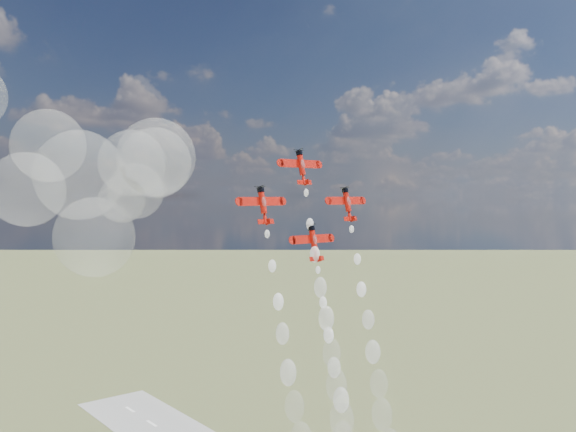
# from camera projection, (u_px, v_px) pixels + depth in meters

# --- Properties ---
(plane_lead) EXTENTS (12.29, 4.61, 8.64)m
(plane_lead) POSITION_uv_depth(u_px,v_px,m) (301.00, 167.00, 148.33)
(plane_lead) COLOR red
(plane_lead) RESTS_ON ground
(plane_left) EXTENTS (12.29, 4.61, 8.64)m
(plane_left) POSITION_uv_depth(u_px,v_px,m) (263.00, 205.00, 138.46)
(plane_left) COLOR red
(plane_left) RESTS_ON ground
(plane_right) EXTENTS (12.29, 4.61, 8.64)m
(plane_right) POSITION_uv_depth(u_px,v_px,m) (347.00, 204.00, 155.26)
(plane_right) COLOR red
(plane_right) RESTS_ON ground
(plane_slot) EXTENTS (12.29, 4.61, 8.64)m
(plane_slot) POSITION_uv_depth(u_px,v_px,m) (314.00, 242.00, 145.40)
(plane_slot) COLOR red
(plane_slot) RESTS_ON ground
(smoke_trail_lead) EXTENTS (5.10, 15.80, 54.94)m
(smoke_trail_lead) POSITION_uv_depth(u_px,v_px,m) (334.00, 372.00, 140.76)
(smoke_trail_lead) COLOR white
(smoke_trail_lead) RESTS_ON plane_lead
(smoke_trail_left) EXTENTS (5.10, 16.40, 55.15)m
(smoke_trail_left) POSITION_uv_depth(u_px,v_px,m) (298.00, 428.00, 130.80)
(smoke_trail_left) COLOR white
(smoke_trail_left) RESTS_ON plane_left
(smoke_trail_right) EXTENTS (5.10, 16.61, 54.76)m
(smoke_trail_right) POSITION_uv_depth(u_px,v_px,m) (382.00, 402.00, 147.33)
(smoke_trail_right) COLOR white
(smoke_trail_right) RESTS_ON plane_right
(drifted_smoke_cloud) EXTENTS (62.79, 39.16, 49.22)m
(drifted_smoke_cloud) POSITION_uv_depth(u_px,v_px,m) (72.00, 185.00, 132.05)
(drifted_smoke_cloud) COLOR white
(drifted_smoke_cloud) RESTS_ON ground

